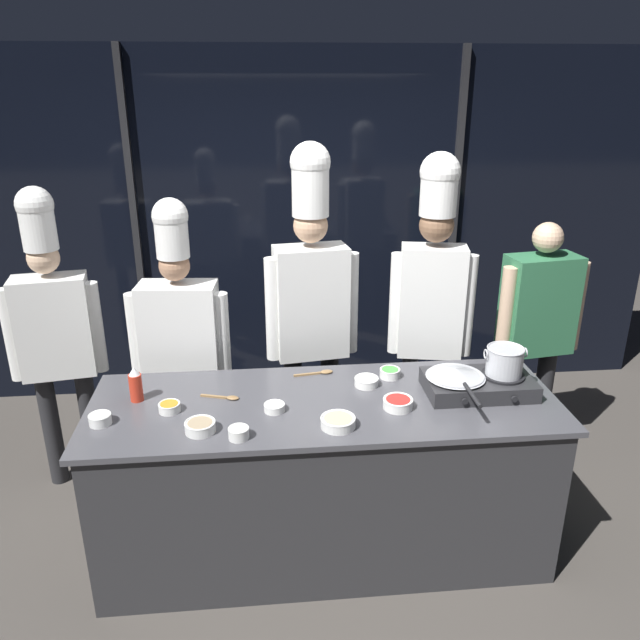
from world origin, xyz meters
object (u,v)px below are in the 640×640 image
at_px(chef_pastry, 432,291).
at_px(prep_bowl_carrots, 169,407).
at_px(prep_bowl_scallions, 390,372).
at_px(serving_spoon_solid, 321,372).
at_px(portable_stove, 478,384).
at_px(serving_spoon_slotted, 227,397).
at_px(prep_bowl_ginger, 338,421).
at_px(prep_bowl_garlic, 274,407).
at_px(prep_bowl_rice, 367,381).
at_px(chef_sous, 180,334).
at_px(person_guest, 537,322).
at_px(prep_bowl_chicken, 239,432).
at_px(chef_head, 54,324).
at_px(prep_bowl_mushrooms, 200,426).
at_px(squeeze_bottle_chili, 136,385).
at_px(chef_line, 311,294).
at_px(prep_bowl_bean_sprouts, 100,419).
at_px(stock_pot, 505,361).
at_px(frying_pan, 456,373).
at_px(prep_bowl_bell_pepper, 398,403).

bearing_deg(chef_pastry, prep_bowl_carrots, 36.77).
height_order(prep_bowl_scallions, serving_spoon_solid, prep_bowl_scallions).
xyz_separation_m(prep_bowl_carrots, chef_pastry, (1.50, 0.71, 0.32)).
height_order(portable_stove, serving_spoon_slotted, portable_stove).
bearing_deg(prep_bowl_ginger, prep_bowl_garlic, 148.72).
height_order(prep_bowl_rice, prep_bowl_garlic, prep_bowl_rice).
bearing_deg(chef_sous, chef_pastry, -175.55).
height_order(serving_spoon_solid, person_guest, person_guest).
bearing_deg(prep_bowl_rice, prep_bowl_chicken, -145.41).
bearing_deg(prep_bowl_ginger, chef_head, 146.37).
xyz_separation_m(prep_bowl_mushrooms, prep_bowl_scallions, (1.00, 0.47, -0.00)).
bearing_deg(chef_head, chef_sous, 162.75).
height_order(prep_bowl_scallions, chef_pastry, chef_pastry).
bearing_deg(prep_bowl_mushrooms, squeeze_bottle_chili, 135.63).
distance_m(portable_stove, chef_line, 1.13).
relative_size(prep_bowl_carrots, prep_bowl_bean_sprouts, 1.02).
bearing_deg(chef_line, chef_sous, -4.35).
relative_size(stock_pot, prep_bowl_garlic, 2.08).
relative_size(prep_bowl_carrots, prep_bowl_chicken, 1.12).
distance_m(prep_bowl_chicken, chef_head, 1.58).
bearing_deg(person_guest, prep_bowl_chicken, 21.99).
bearing_deg(prep_bowl_carrots, prep_bowl_garlic, -5.16).
height_order(prep_bowl_chicken, serving_spoon_slotted, prep_bowl_chicken).
bearing_deg(serving_spoon_solid, chef_sous, 155.14).
height_order(prep_bowl_garlic, serving_spoon_solid, prep_bowl_garlic).
relative_size(stock_pot, prep_bowl_scallions, 1.93).
bearing_deg(serving_spoon_slotted, frying_pan, -2.89).
bearing_deg(prep_bowl_bell_pepper, portable_stove, 15.46).
height_order(prep_bowl_mushrooms, chef_line, chef_line).
xyz_separation_m(stock_pot, person_guest, (0.52, 0.77, -0.11)).
distance_m(prep_bowl_garlic, chef_sous, 0.94).
distance_m(prep_bowl_carrots, chef_sous, 0.73).
distance_m(frying_pan, prep_bowl_scallions, 0.38).
xyz_separation_m(serving_spoon_solid, person_guest, (1.45, 0.47, 0.06)).
height_order(prep_bowl_chicken, serving_spoon_solid, prep_bowl_chicken).
relative_size(prep_bowl_bean_sprouts, chef_head, 0.06).
distance_m(prep_bowl_ginger, prep_bowl_bell_pepper, 0.35).
relative_size(prep_bowl_bell_pepper, serving_spoon_slotted, 0.74).
xyz_separation_m(serving_spoon_solid, chef_pastry, (0.71, 0.36, 0.33)).
xyz_separation_m(prep_bowl_mushrooms, prep_bowl_bean_sprouts, (-0.48, 0.12, -0.00)).
bearing_deg(serving_spoon_solid, prep_bowl_bean_sprouts, -158.30).
xyz_separation_m(prep_bowl_rice, prep_bowl_ginger, (-0.21, -0.41, 0.00)).
bearing_deg(frying_pan, serving_spoon_slotted, 177.11).
bearing_deg(prep_bowl_ginger, chef_sous, 131.27).
bearing_deg(chef_pastry, prep_bowl_garlic, 49.04).
xyz_separation_m(prep_bowl_ginger, prep_bowl_bell_pepper, (0.32, 0.15, 0.00)).
bearing_deg(prep_bowl_scallions, serving_spoon_solid, 167.84).
bearing_deg(prep_bowl_ginger, squeeze_bottle_chili, 160.12).
relative_size(frying_pan, prep_bowl_carrots, 4.87).
bearing_deg(prep_bowl_chicken, stock_pot, 13.64).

